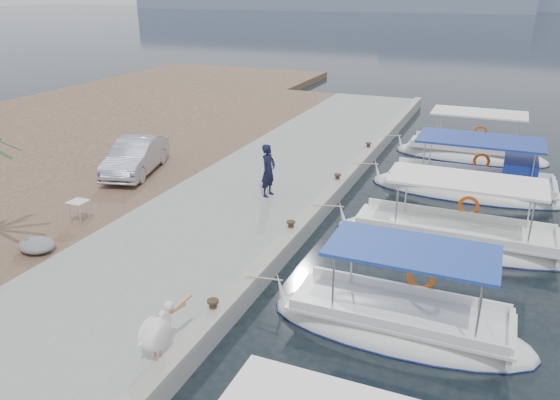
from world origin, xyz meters
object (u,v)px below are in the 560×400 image
Objects in this scene: fishing_caique_d at (472,189)px; pelican at (157,332)px; fishing_caique_c at (453,241)px; fisherman at (268,170)px; parked_car at (135,156)px; fishing_caique_b at (398,327)px; fishing_caique_e at (470,155)px.

pelican is (-5.17, -14.02, 0.90)m from fishing_caique_d.
pelican is (-5.00, -8.87, 0.96)m from fishing_caique_c.
pelican is 9.62m from fisherman.
fishing_caique_c is 1.79× the size of parked_car.
parked_car is (-12.75, 0.92, 1.08)m from fishing_caique_c.
parked_car is at bearing 152.43° from fishing_caique_b.
fishing_caique_d reaches higher than pelican.
pelican is at bearing -110.26° from fishing_caique_d.
fishing_caique_c is 3.94× the size of fisherman.
fisherman is at bearing 99.97° from pelican.
fishing_caique_b and fishing_caique_c have the same top height.
fishing_caique_b is at bearing 38.92° from pelican.
pelican is (-4.32, -3.49, 0.96)m from fishing_caique_b.
fishing_caique_d and fishing_caique_e have the same top height.
pelican is at bearing -103.88° from fishing_caique_e.
fisherman is 0.45× the size of parked_car.
parked_car is at bearing -161.90° from fishing_caique_d.
fisherman is at bearing -146.37° from fishing_caique_d.
parked_car is (-12.07, 6.30, 1.08)m from fishing_caique_b.
fishing_caique_b is 13.66m from parked_car.
pelican is at bearing -119.42° from fishing_caique_c.
fishing_caique_d is 4.01× the size of fisherman.
fishing_caique_c is 10.19m from fishing_caique_e.
fishing_caique_c is 0.98× the size of fishing_caique_d.
parked_car is (-7.75, 9.79, 0.12)m from pelican.
fishing_caique_b is 3.24× the size of fisherman.
parked_car is at bearing 128.36° from pelican.
fishing_caique_b is 4.28× the size of pelican.
fishing_caique_e is (0.39, 15.57, -0.00)m from fishing_caique_b.
fishing_caique_d is 14.97m from pelican.
fishing_caique_d is at bearing 85.37° from fishing_caique_b.
fishing_caique_c is at bearing -88.37° from fishing_caique_e.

